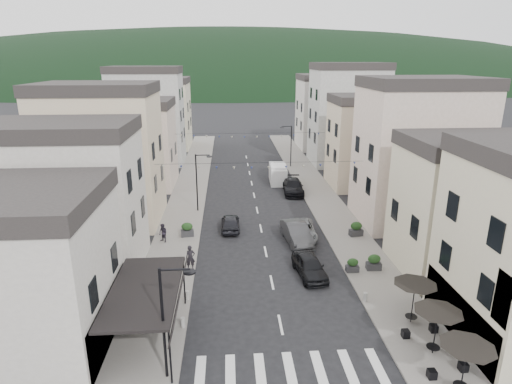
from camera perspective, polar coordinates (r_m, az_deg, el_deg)
sidewalk_left at (r=50.09m, az=-8.92°, el=-0.21°), size 4.00×76.00×0.12m
sidewalk_right at (r=50.95m, az=8.12°, el=0.13°), size 4.00×76.00×0.12m
hill_backdrop at (r=315.95m, az=-3.40°, el=14.63°), size 640.00×360.00×70.00m
boutique_awning at (r=24.17m, az=-14.03°, el=-12.69°), size 3.77×7.50×3.28m
buildings_row_left at (r=55.30m, az=-16.02°, el=7.46°), size 10.20×54.16×14.00m
buildings_row_right at (r=55.68m, az=14.57°, el=7.85°), size 10.20×54.16×14.50m
cafe_terrace at (r=24.71m, az=23.05°, el=-14.99°), size 2.50×8.10×2.53m
streetlamp_left_near at (r=21.11m, az=-11.60°, el=-15.43°), size 1.70×0.56×6.00m
streetlamp_left_far at (r=43.19m, az=-7.58°, el=2.04°), size 1.70×0.56×6.00m
streetlamp_right_far at (r=61.27m, az=4.45°, el=6.69°), size 1.70×0.56×6.00m
bollards at (r=25.80m, az=3.45°, el=-17.10°), size 11.66×10.26×0.60m
bunting_near at (r=38.84m, az=0.57°, el=3.43°), size 19.00×0.28×0.62m
bunting_far at (r=54.47m, az=-0.73°, el=7.48°), size 19.00×0.28×0.62m
parked_car_a at (r=31.42m, az=7.15°, el=-9.76°), size 2.33×4.63×1.51m
parked_car_b at (r=36.66m, az=5.44°, el=-5.46°), size 2.39×5.26×1.67m
parked_car_c at (r=37.80m, az=6.19°, el=-5.03°), size 2.50×4.96×1.35m
parked_car_d at (r=49.85m, az=4.99°, el=0.74°), size 2.56×5.60×1.59m
parked_car_e at (r=39.19m, az=-3.43°, el=-4.08°), size 1.67×4.10×1.40m
delivery_van at (r=54.05m, az=2.92°, el=2.52°), size 2.17×5.06×2.39m
pedestrian_a at (r=32.04m, az=-8.74°, el=-8.67°), size 0.74×0.54×1.87m
pedestrian_b at (r=37.08m, az=-12.29°, el=-5.37°), size 1.00×0.98×1.62m
planter_la at (r=31.40m, az=-11.55°, el=-10.25°), size 1.06×0.75×1.07m
planter_lb at (r=37.96m, az=-9.16°, el=-4.97°), size 1.18×0.75×1.25m
planter_ra at (r=32.99m, az=15.45°, el=-9.01°), size 1.10×0.64×1.20m
planter_rb at (r=32.35m, az=12.74°, el=-9.50°), size 0.93×0.52×1.04m
planter_rc at (r=38.59m, az=13.21°, el=-4.82°), size 1.23×0.82×1.28m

